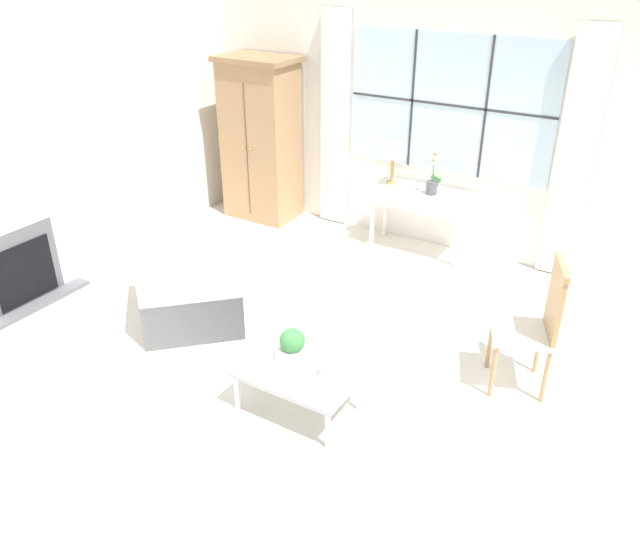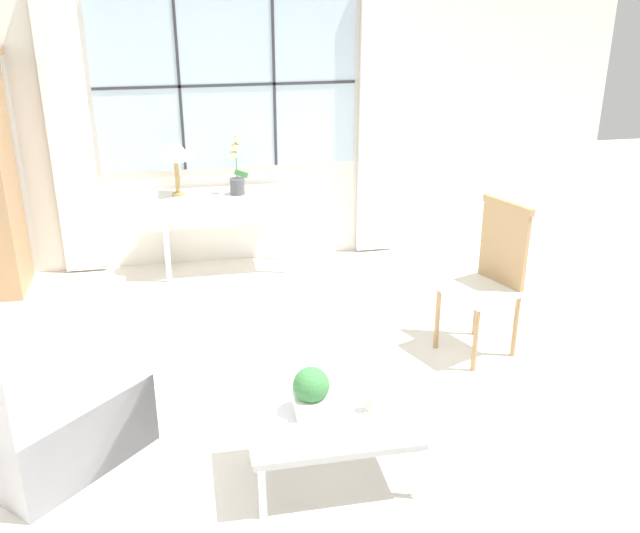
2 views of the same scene
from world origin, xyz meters
name	(u,v)px [view 1 (image 1 of 2)]	position (x,y,z in m)	size (l,w,h in m)	color
ground_plane	(293,380)	(0.00, 0.00, 0.00)	(14.00, 14.00, 0.00)	silver
wall_back_windowed	(447,124)	(0.00, 3.02, 1.40)	(7.20, 0.14, 2.80)	silver
wall_left	(71,137)	(-3.03, 0.60, 1.40)	(0.06, 7.20, 2.80)	silver
fireplace	(11,243)	(-2.91, -0.34, 0.64)	(0.34, 1.35, 1.92)	#515156
armoire	(261,139)	(-2.22, 2.67, 0.99)	(0.93, 0.62, 1.97)	#93704C
console_table	(423,198)	(-0.09, 2.73, 0.64)	(1.12, 0.42, 0.73)	white
table_lamp	(393,149)	(-0.48, 2.74, 1.12)	(0.28, 0.28, 0.50)	#9E7F47
potted_orchid	(433,178)	(0.02, 2.67, 0.90)	(0.16, 0.13, 0.51)	#4C4C51
armchair_upholstered	(187,294)	(-1.32, 0.25, 0.28)	(1.24, 1.24, 0.83)	#B2B2B7
side_chair_wooden	(538,320)	(1.61, 0.91, 0.61)	(0.57, 0.57, 1.08)	white
coffee_table	(298,373)	(0.23, -0.28, 0.34)	(0.88, 0.56, 0.38)	silver
potted_plant_small	(292,345)	(0.14, -0.20, 0.51)	(0.19, 0.19, 0.26)	white
pillar_candle	(324,370)	(0.44, -0.26, 0.44)	(0.09, 0.09, 0.13)	silver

